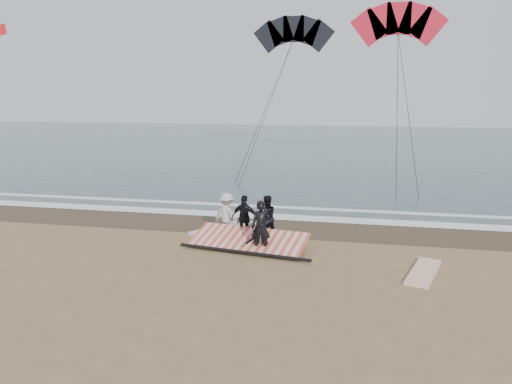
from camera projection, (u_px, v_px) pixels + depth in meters
ground at (276, 270)px, 14.03m from camera, size 120.00×120.00×0.00m
sea at (335, 146)px, 45.69m from camera, size 120.00×54.00×0.02m
wet_sand at (296, 228)px, 18.35m from camera, size 120.00×2.80×0.01m
foam_near at (300, 218)px, 19.69m from camera, size 120.00×0.90×0.01m
foam_far at (305, 208)px, 21.32m from camera, size 120.00×0.45×0.01m
man_main at (261, 227)px, 15.30m from camera, size 0.63×0.43×1.68m
board_white at (424, 272)px, 13.77m from camera, size 1.24×2.34×0.09m
board_cream at (223, 228)px, 18.10m from camera, size 2.04×2.61×0.11m
trio_cluster at (244, 216)px, 16.92m from camera, size 2.44×1.02×1.54m
sail_rig at (248, 241)px, 16.13m from camera, size 4.28×2.30×0.50m
kite_red at (398, 27)px, 31.90m from camera, size 6.63×5.61×13.98m
kite_dark at (293, 36)px, 39.52m from camera, size 7.19×8.16×18.40m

